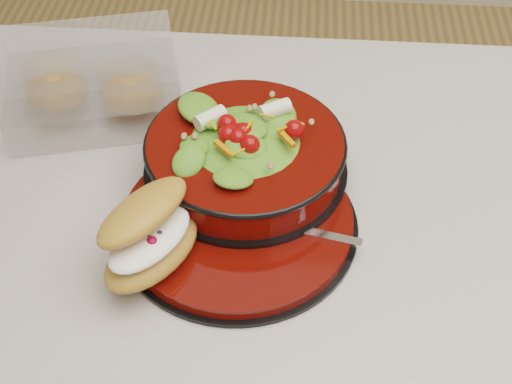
# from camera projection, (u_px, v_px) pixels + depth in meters

# --- Properties ---
(dinner_plate) EXTENTS (0.28, 0.28, 0.02)m
(dinner_plate) POSITION_uv_depth(u_px,v_px,m) (238.00, 222.00, 0.83)
(dinner_plate) COLOR black
(dinner_plate) RESTS_ON island_counter
(salad_bowl) EXTENTS (0.25, 0.25, 0.10)m
(salad_bowl) POSITION_uv_depth(u_px,v_px,m) (245.00, 148.00, 0.85)
(salad_bowl) COLOR black
(salad_bowl) RESTS_ON dinner_plate
(croissant) EXTENTS (0.13, 0.16, 0.08)m
(croissant) POSITION_uv_depth(u_px,v_px,m) (151.00, 236.00, 0.75)
(croissant) COLOR #C57E3C
(croissant) RESTS_ON dinner_plate
(fork) EXTENTS (0.15, 0.05, 0.00)m
(fork) POSITION_uv_depth(u_px,v_px,m) (292.00, 228.00, 0.81)
(fork) COLOR silver
(fork) RESTS_ON dinner_plate
(pastry_box) EXTENTS (0.26, 0.22, 0.09)m
(pastry_box) POSITION_uv_depth(u_px,v_px,m) (92.00, 83.00, 0.96)
(pastry_box) COLOR white
(pastry_box) RESTS_ON island_counter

